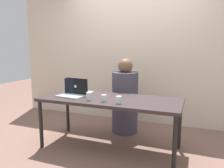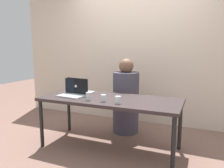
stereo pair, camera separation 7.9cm
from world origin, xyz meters
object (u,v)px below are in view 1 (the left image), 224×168
Objects in this scene: laptop_front_left at (73,92)px; water_glass_center at (104,99)px; water_glass_left at (89,97)px; water_glass_right at (119,100)px; laptop_back_left at (79,90)px; person_at_center at (125,100)px.

laptop_front_left is 4.52× the size of water_glass_center.
water_glass_left reaches higher than water_glass_center.
laptop_front_left is 4.31× the size of water_glass_right.
water_glass_right is at bearing -5.33° from laptop_front_left.
water_glass_left is 1.18× the size of water_glass_center.
water_glass_left is (0.33, -0.32, -0.01)m from laptop_back_left.
water_glass_center is (0.54, -0.30, -0.01)m from laptop_back_left.
water_glass_left is 0.21m from water_glass_center.
water_glass_right is at bearing 113.70° from person_at_center.
laptop_back_left is 4.33× the size of water_glass_center.
person_at_center is 0.87m from water_glass_center.
person_at_center is 0.91m from laptop_front_left.
water_glass_left is at bearing -18.03° from laptop_front_left.
water_glass_center is 0.20m from water_glass_right.
laptop_back_left is at bearing 102.03° from laptop_front_left.
laptop_front_left is at bearing 167.48° from water_glass_right.
water_glass_left reaches higher than water_glass_right.
water_glass_center is 0.95× the size of water_glass_right.
water_glass_left is 1.13× the size of water_glass_right.
laptop_front_left is 0.54m from water_glass_center.
laptop_back_left reaches higher than water_glass_center.
water_glass_center is (0.00, -0.85, 0.21)m from person_at_center.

